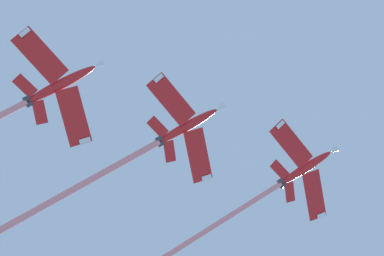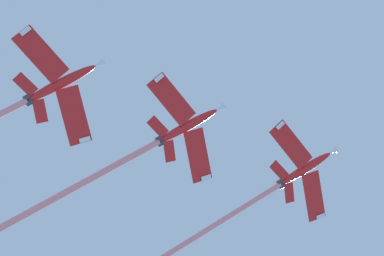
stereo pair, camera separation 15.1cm
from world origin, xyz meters
name	(u,v)px [view 1 (the left image)]	position (x,y,z in m)	size (l,w,h in m)	color
jet_lead	(266,193)	(29.28, -2.70, 103.01)	(29.78, 39.98, 21.82)	red
jet_second	(138,153)	(23.14, 20.04, 96.16)	(27.85, 36.84, 20.95)	red
jet_third	(16,107)	(16.79, 38.55, 89.96)	(26.68, 33.25, 18.93)	red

